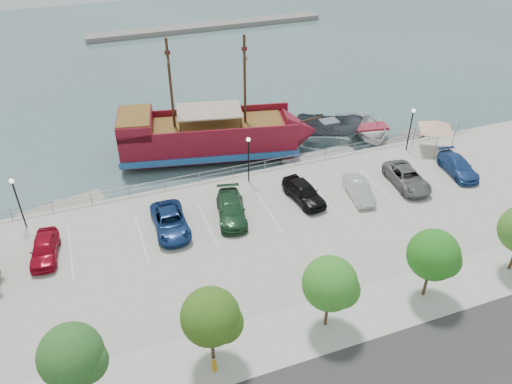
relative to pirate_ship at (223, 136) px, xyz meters
name	(u,v)px	position (x,y,z in m)	size (l,w,h in m)	color
ground	(277,235)	(0.17, -13.39, -2.04)	(160.00, 160.00, 0.00)	#385353
sidewalk	(340,320)	(0.17, -23.39, -1.02)	(100.00, 4.00, 0.05)	beige
seawall_railing	(244,169)	(0.17, -5.59, -0.51)	(50.00, 0.06, 1.00)	slate
far_shore	(208,26)	(10.17, 41.61, -1.64)	(40.00, 3.00, 0.80)	gray
pirate_ship	(223,136)	(0.00, 0.00, 0.00)	(19.61, 8.95, 12.16)	maroon
patrol_boat	(328,129)	(10.91, -0.92, -0.74)	(2.52, 6.70, 2.59)	#4F585F
speedboat	(368,131)	(15.17, -1.61, -1.32)	(4.93, 6.90, 1.43)	silver
dock_west	(63,208)	(-15.25, -4.19, -1.84)	(6.83, 1.95, 0.39)	gray
dock_mid	(320,158)	(8.47, -4.19, -1.83)	(7.29, 2.08, 0.42)	gray
dock_east	(399,143)	(17.39, -4.19, -1.85)	(6.66, 1.90, 0.38)	slate
canopy_tent	(437,121)	(18.53, -7.58, 1.96)	(5.05, 5.05, 3.44)	slate
fire_hydrant	(214,365)	(-7.99, -24.19, -0.59)	(0.28, 0.28, 0.82)	#C79010
lamp_post_left	(16,194)	(-17.83, -6.89, 1.90)	(0.36, 0.36, 4.28)	black
lamp_post_mid	(248,152)	(0.17, -6.89, 1.90)	(0.36, 0.36, 4.28)	black
lamp_post_right	(411,122)	(16.17, -6.89, 1.90)	(0.36, 0.36, 4.28)	black
tree_b	(75,357)	(-14.69, -23.46, 2.26)	(3.30, 3.20, 5.00)	#473321
tree_c	(214,318)	(-7.69, -23.46, 2.26)	(3.30, 3.20, 5.00)	#473321
tree_d	(333,285)	(-0.69, -23.46, 2.26)	(3.30, 3.20, 5.00)	#473321
tree_e	(436,256)	(6.31, -23.46, 2.26)	(3.30, 3.20, 5.00)	#473321
parked_car_a	(44,249)	(-16.44, -11.09, -0.30)	(1.73, 4.30, 1.47)	maroon
parked_car_c	(170,222)	(-7.56, -11.15, -0.31)	(2.42, 5.26, 1.46)	navy
parked_car_d	(231,209)	(-2.81, -11.23, -0.28)	(2.11, 5.20, 1.51)	#1E4527
parked_car_e	(304,192)	(3.43, -11.07, -0.24)	(1.88, 4.68, 1.59)	black
parked_car_f	(359,189)	(7.88, -12.16, -0.34)	(1.47, 4.21, 1.39)	silver
parked_car_g	(407,178)	(12.59, -12.07, -0.31)	(2.42, 5.24, 1.45)	slate
parked_car_h	(458,166)	(17.93, -12.00, -0.33)	(1.98, 4.86, 1.41)	navy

